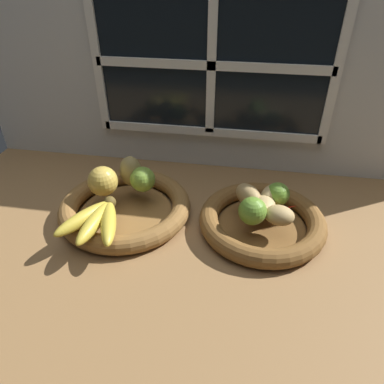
{
  "coord_description": "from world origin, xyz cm",
  "views": [
    {
      "loc": [
        10.59,
        -67.5,
        55.59
      ],
      "look_at": [
        -0.71,
        0.24,
        8.59
      ],
      "focal_mm": 32.71,
      "sensor_mm": 36.0,
      "label": 1
    }
  ],
  "objects_px": {
    "apple_green_back": "(143,179)",
    "fruit_bowl_right": "(262,221)",
    "apple_golden_left": "(103,181)",
    "potato_back": "(273,194)",
    "potato_large": "(264,206)",
    "potato_small": "(279,215)",
    "fruit_bowl_left": "(126,207)",
    "pear_brown": "(131,171)",
    "potato_oblong": "(248,195)",
    "banana_bunch_front": "(96,220)",
    "chili_pepper": "(273,212)",
    "lime_far": "(278,194)",
    "lime_near": "(252,211)"
  },
  "relations": [
    {
      "from": "fruit_bowl_right",
      "to": "lime_near",
      "type": "height_order",
      "value": "lime_near"
    },
    {
      "from": "apple_green_back",
      "to": "potato_oblong",
      "type": "relative_size",
      "value": 0.8
    },
    {
      "from": "fruit_bowl_right",
      "to": "apple_golden_left",
      "type": "relative_size",
      "value": 4.0
    },
    {
      "from": "potato_back",
      "to": "potato_large",
      "type": "bearing_deg",
      "value": -114.44
    },
    {
      "from": "banana_bunch_front",
      "to": "chili_pepper",
      "type": "bearing_deg",
      "value": 14.9
    },
    {
      "from": "potato_back",
      "to": "fruit_bowl_left",
      "type": "bearing_deg",
      "value": -172.79
    },
    {
      "from": "pear_brown",
      "to": "chili_pepper",
      "type": "distance_m",
      "value": 0.38
    },
    {
      "from": "fruit_bowl_left",
      "to": "banana_bunch_front",
      "type": "xyz_separation_m",
      "value": [
        -0.03,
        -0.11,
        0.04
      ]
    },
    {
      "from": "apple_golden_left",
      "to": "pear_brown",
      "type": "height_order",
      "value": "pear_brown"
    },
    {
      "from": "potato_small",
      "to": "lime_far",
      "type": "relative_size",
      "value": 1.18
    },
    {
      "from": "fruit_bowl_left",
      "to": "potato_small",
      "type": "distance_m",
      "value": 0.38
    },
    {
      "from": "apple_golden_left",
      "to": "potato_oblong",
      "type": "relative_size",
      "value": 0.93
    },
    {
      "from": "apple_green_back",
      "to": "lime_far",
      "type": "bearing_deg",
      "value": -1.01
    },
    {
      "from": "fruit_bowl_right",
      "to": "apple_green_back",
      "type": "height_order",
      "value": "apple_green_back"
    },
    {
      "from": "fruit_bowl_left",
      "to": "potato_large",
      "type": "distance_m",
      "value": 0.35
    },
    {
      "from": "pear_brown",
      "to": "banana_bunch_front",
      "type": "height_order",
      "value": "pear_brown"
    },
    {
      "from": "apple_golden_left",
      "to": "potato_back",
      "type": "xyz_separation_m",
      "value": [
        0.42,
        0.03,
        -0.01
      ]
    },
    {
      "from": "potato_large",
      "to": "chili_pepper",
      "type": "distance_m",
      "value": 0.03
    },
    {
      "from": "apple_golden_left",
      "to": "pear_brown",
      "type": "bearing_deg",
      "value": 42.83
    },
    {
      "from": "banana_bunch_front",
      "to": "potato_small",
      "type": "relative_size",
      "value": 2.48
    },
    {
      "from": "apple_green_back",
      "to": "potato_small",
      "type": "xyz_separation_m",
      "value": [
        0.34,
        -0.08,
        -0.01
      ]
    },
    {
      "from": "potato_small",
      "to": "apple_green_back",
      "type": "bearing_deg",
      "value": 166.78
    },
    {
      "from": "potato_oblong",
      "to": "apple_golden_left",
      "type": "bearing_deg",
      "value": -177.51
    },
    {
      "from": "potato_small",
      "to": "potato_back",
      "type": "bearing_deg",
      "value": 98.97
    },
    {
      "from": "potato_large",
      "to": "potato_small",
      "type": "distance_m",
      "value": 0.05
    },
    {
      "from": "lime_far",
      "to": "fruit_bowl_left",
      "type": "bearing_deg",
      "value": -173.82
    },
    {
      "from": "potato_large",
      "to": "lime_far",
      "type": "height_order",
      "value": "lime_far"
    },
    {
      "from": "chili_pepper",
      "to": "apple_golden_left",
      "type": "bearing_deg",
      "value": 148.93
    },
    {
      "from": "potato_large",
      "to": "lime_far",
      "type": "xyz_separation_m",
      "value": [
        0.03,
        0.04,
        0.01
      ]
    },
    {
      "from": "apple_golden_left",
      "to": "potato_back",
      "type": "bearing_deg",
      "value": 4.42
    },
    {
      "from": "fruit_bowl_left",
      "to": "banana_bunch_front",
      "type": "relative_size",
      "value": 1.95
    },
    {
      "from": "fruit_bowl_left",
      "to": "potato_oblong",
      "type": "height_order",
      "value": "potato_oblong"
    },
    {
      "from": "potato_back",
      "to": "potato_oblong",
      "type": "distance_m",
      "value": 0.06
    },
    {
      "from": "banana_bunch_front",
      "to": "potato_small",
      "type": "height_order",
      "value": "potato_small"
    },
    {
      "from": "potato_back",
      "to": "potato_oblong",
      "type": "relative_size",
      "value": 1.01
    },
    {
      "from": "apple_green_back",
      "to": "banana_bunch_front",
      "type": "relative_size",
      "value": 0.38
    },
    {
      "from": "potato_back",
      "to": "chili_pepper",
      "type": "distance_m",
      "value": 0.05
    },
    {
      "from": "chili_pepper",
      "to": "fruit_bowl_left",
      "type": "bearing_deg",
      "value": 150.61
    },
    {
      "from": "chili_pepper",
      "to": "potato_oblong",
      "type": "bearing_deg",
      "value": 120.76
    },
    {
      "from": "lime_far",
      "to": "lime_near",
      "type": "bearing_deg",
      "value": -125.84
    },
    {
      "from": "potato_small",
      "to": "pear_brown",
      "type": "bearing_deg",
      "value": 165.28
    },
    {
      "from": "apple_green_back",
      "to": "potato_large",
      "type": "bearing_deg",
      "value": -8.61
    },
    {
      "from": "apple_green_back",
      "to": "fruit_bowl_right",
      "type": "bearing_deg",
      "value": -8.61
    },
    {
      "from": "potato_small",
      "to": "potato_large",
      "type": "bearing_deg",
      "value": 135.0
    },
    {
      "from": "potato_back",
      "to": "lime_near",
      "type": "xyz_separation_m",
      "value": [
        -0.05,
        -0.09,
        0.01
      ]
    },
    {
      "from": "lime_near",
      "to": "apple_green_back",
      "type": "bearing_deg",
      "value": 162.74
    },
    {
      "from": "banana_bunch_front",
      "to": "potato_small",
      "type": "bearing_deg",
      "value": 10.93
    },
    {
      "from": "apple_green_back",
      "to": "chili_pepper",
      "type": "bearing_deg",
      "value": -9.2
    },
    {
      "from": "apple_golden_left",
      "to": "lime_far",
      "type": "height_order",
      "value": "apple_golden_left"
    },
    {
      "from": "potato_large",
      "to": "apple_golden_left",
      "type": "bearing_deg",
      "value": 178.07
    }
  ]
}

